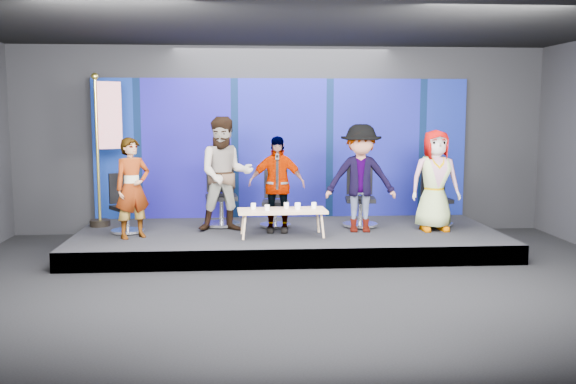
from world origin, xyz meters
The scene contains 21 objects.
ground centered at (0.00, 0.00, 0.00)m, with size 10.00×10.00×0.00m, color black.
room_walls centered at (0.00, 0.00, 2.43)m, with size 10.02×8.02×3.51m.
riser centered at (0.00, 2.50, 0.15)m, with size 7.00×3.00×0.30m, color black.
backdrop centered at (0.00, 3.95, 1.60)m, with size 7.00×0.08×2.60m, color navy.
chair_a centered at (-2.69, 2.51, 0.62)m, with size 0.77×0.77×0.98m.
panelist_a centered at (-2.49, 2.05, 1.09)m, with size 0.58×0.38×1.59m, color black.
chair_b centered at (-1.13, 3.05, 0.69)m, with size 0.72×0.72×1.18m.
panelist_b centered at (-1.04, 2.55, 1.25)m, with size 0.93×0.72×1.91m, color black.
chair_c centered at (-0.19, 2.90, 0.62)m, with size 0.61×0.61×0.98m.
panelist_c centered at (-0.20, 2.39, 1.10)m, with size 0.93×0.39×1.59m, color black.
chair_d centered at (1.28, 2.82, 0.66)m, with size 0.68×0.68×1.10m.
panelist_d centered at (1.19, 2.32, 1.19)m, with size 1.15×0.66×1.79m, color black.
chair_e centered at (2.62, 2.82, 0.64)m, with size 0.60×0.60×1.04m.
panelist_e centered at (2.46, 2.35, 1.15)m, with size 0.83×0.54×1.69m, color black.
coffee_table centered at (-0.13, 2.01, 0.70)m, with size 1.43×0.65×0.43m.
mug_a centered at (-0.59, 2.09, 0.78)m, with size 0.08×0.08×0.10m, color white.
mug_b centered at (-0.38, 1.92, 0.78)m, with size 0.08×0.08×0.09m, color white.
mug_c centered at (-0.06, 2.13, 0.78)m, with size 0.08×0.08×0.10m, color white.
mug_d centered at (0.12, 2.01, 0.79)m, with size 0.09×0.09×0.11m, color white.
mug_e centered at (0.39, 2.10, 0.78)m, with size 0.08×0.08×0.10m, color white.
flag_stand centered at (-3.13, 3.21, 1.70)m, with size 0.58×0.39×2.64m.
Camera 1 is at (-0.79, -8.10, 2.29)m, focal length 40.00 mm.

